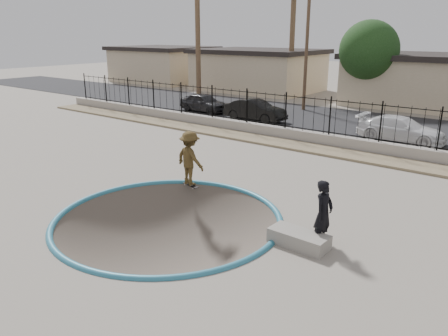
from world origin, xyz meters
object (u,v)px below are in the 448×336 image
at_px(videographer, 323,213).
at_px(car_c, 401,129).
at_px(skater, 190,161).
at_px(car_a, 204,103).
at_px(skateboard, 191,185).
at_px(concrete_ledge, 299,239).
at_px(car_b, 255,110).

bearing_deg(videographer, car_c, 12.35).
xyz_separation_m(skater, car_a, (-9.77, 12.28, -0.31)).
xyz_separation_m(skater, skateboard, (0.00, -0.00, -0.94)).
xyz_separation_m(videographer, car_c, (-1.88, 13.06, -0.23)).
distance_m(skater, concrete_ledge, 5.74).
bearing_deg(skater, videographer, 175.54).
bearing_deg(car_c, skater, 161.79).
bearing_deg(skateboard, car_c, 84.97).
xyz_separation_m(skater, concrete_ledge, (5.42, -1.70, -0.80)).
relative_size(concrete_ledge, car_c, 0.36).
xyz_separation_m(skateboard, car_c, (3.99, 11.80, 0.62)).
distance_m(concrete_ledge, car_c, 13.59).
height_order(videographer, car_b, videographer).
height_order(skater, skateboard, skater).
xyz_separation_m(skater, videographer, (5.87, -1.26, -0.09)).
height_order(car_a, car_c, car_a).
bearing_deg(videographer, skater, 82.02).
distance_m(skater, car_b, 12.85).
relative_size(car_a, car_b, 0.93).
bearing_deg(car_b, skateboard, -157.88).
distance_m(skater, videographer, 6.01).
xyz_separation_m(skater, car_c, (3.99, 11.80, -0.32)).
bearing_deg(skater, car_c, -101.02).
distance_m(car_b, car_c, 9.07).
distance_m(car_a, car_b, 4.71).
height_order(car_a, car_b, car_b).
bearing_deg(videographer, car_a, 53.25).
height_order(skateboard, car_a, car_a).
relative_size(concrete_ledge, car_a, 0.42).
bearing_deg(car_c, videographer, -171.32).
relative_size(car_b, car_c, 0.92).
bearing_deg(concrete_ledge, videographer, 44.41).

